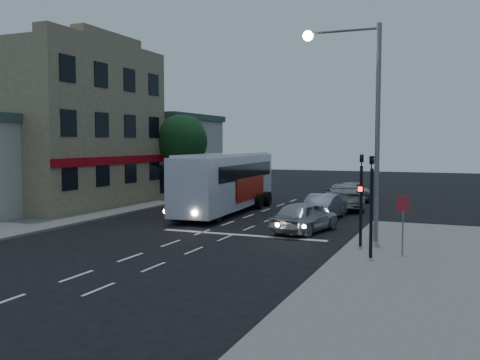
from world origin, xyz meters
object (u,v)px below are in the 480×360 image
at_px(tour_bus, 226,181).
at_px(car_sedan_a, 325,206).
at_px(traffic_signal_side, 372,194).
at_px(regulatory_sign, 403,215).
at_px(streetlight, 362,107).
at_px(car_sedan_b, 344,196).
at_px(car_suv, 305,217).
at_px(traffic_signal_main, 361,189).
at_px(street_tree, 181,139).
at_px(car_sedan_c, 351,191).

height_order(tour_bus, car_sedan_a, tour_bus).
bearing_deg(traffic_signal_side, regulatory_sign, 43.92).
bearing_deg(traffic_signal_side, car_sedan_a, 111.93).
relative_size(tour_bus, streetlight, 1.31).
height_order(regulatory_sign, streetlight, streetlight).
height_order(car_sedan_b, regulatory_sign, regulatory_sign).
xyz_separation_m(car_sedan_b, traffic_signal_side, (3.87, -14.77, 1.60)).
bearing_deg(streetlight, car_sedan_a, 115.06).
bearing_deg(car_sedan_a, regulatory_sign, 121.96).
bearing_deg(streetlight, car_suv, 150.70).
relative_size(car_sedan_a, traffic_signal_side, 1.05).
distance_m(car_sedan_a, car_sedan_b, 5.01).
distance_m(tour_bus, car_suv, 8.26).
bearing_deg(tour_bus, car_sedan_b, 32.73).
height_order(car_suv, regulatory_sign, regulatory_sign).
xyz_separation_m(car_suv, traffic_signal_main, (3.11, -3.02, 1.67)).
height_order(car_suv, street_tree, street_tree).
bearing_deg(street_tree, car_suv, -41.47).
bearing_deg(car_sedan_a, traffic_signal_side, 114.63).
height_order(tour_bus, car_suv, tour_bus).
xyz_separation_m(car_sedan_c, street_tree, (-12.11, -3.82, 3.82)).
height_order(car_suv, car_sedan_c, car_suv).
relative_size(car_sedan_b, street_tree, 0.92).
xyz_separation_m(tour_bus, car_sedan_c, (5.74, 9.86, -1.27)).
height_order(tour_bus, traffic_signal_side, traffic_signal_side).
bearing_deg(traffic_signal_side, street_tree, 135.50).
bearing_deg(car_suv, streetlight, 162.47).
bearing_deg(traffic_signal_main, regulatory_sign, -30.84).
bearing_deg(car_sedan_b, car_sedan_c, -98.22).
xyz_separation_m(tour_bus, car_sedan_b, (6.26, 4.59, -1.12)).
xyz_separation_m(tour_bus, car_suv, (6.32, -5.18, -1.19)).
bearing_deg(traffic_signal_main, tour_bus, 138.96).
relative_size(car_suv, car_sedan_a, 1.03).
distance_m(car_sedan_a, street_tree, 14.63).
bearing_deg(car_sedan_a, street_tree, -24.48).
xyz_separation_m(car_sedan_a, regulatory_sign, (4.93, -8.80, 0.89)).
height_order(traffic_signal_side, regulatory_sign, traffic_signal_side).
bearing_deg(streetlight, tour_bus, 143.51).
relative_size(car_sedan_a, streetlight, 0.48).
relative_size(traffic_signal_side, street_tree, 0.66).
relative_size(car_sedan_c, street_tree, 0.78).
xyz_separation_m(car_sedan_b, street_tree, (-12.64, 1.45, 3.67)).
bearing_deg(car_sedan_b, street_tree, -20.43).
bearing_deg(regulatory_sign, car_sedan_c, 105.78).
relative_size(car_sedan_a, street_tree, 0.69).
distance_m(tour_bus, car_sedan_a, 6.33).
bearing_deg(regulatory_sign, car_suv, 139.98).
height_order(car_sedan_b, street_tree, street_tree).
relative_size(car_suv, regulatory_sign, 2.01).
relative_size(car_sedan_a, traffic_signal_main, 1.05).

